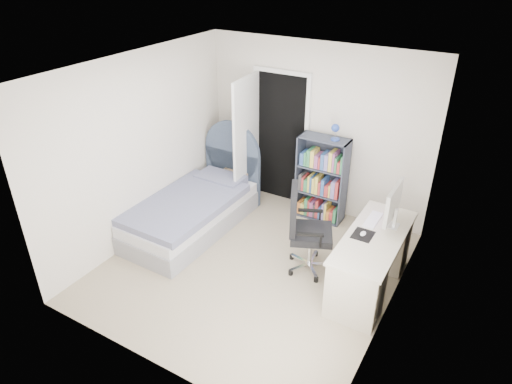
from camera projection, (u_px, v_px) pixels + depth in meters
The scene contains 8 objects.
room_shell at pixel (252, 179), 5.22m from camera, with size 3.50×3.70×2.60m.
door at pixel (259, 140), 6.82m from camera, with size 0.92×0.83×2.06m.
bed at pixel (196, 208), 6.51m from camera, with size 1.04×2.14×1.31m.
nightstand at pixel (241, 173), 7.24m from camera, with size 0.42×0.42×0.62m.
floor_lamp at pixel (249, 164), 7.23m from camera, with size 0.19×0.19×1.34m.
bookcase at pixel (322, 182), 6.58m from camera, with size 0.71×0.30×1.51m.
desk at pixel (372, 259), 5.27m from camera, with size 0.61×1.52×1.24m.
office_chair at pixel (304, 226), 5.50m from camera, with size 0.66×0.66×1.13m.
Camera 1 is at (2.39, -3.99, 3.62)m, focal length 32.00 mm.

